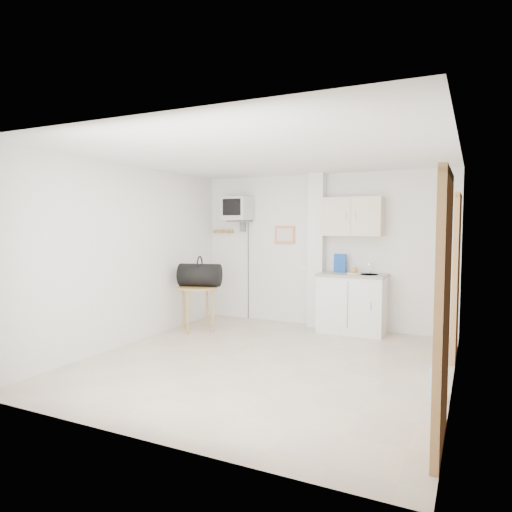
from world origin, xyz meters
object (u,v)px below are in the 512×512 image
at_px(crt_television, 238,209).
at_px(water_bottle, 436,384).
at_px(round_table, 198,292).
at_px(duffel_bag, 200,275).

relative_size(crt_television, water_bottle, 5.96).
bearing_deg(water_bottle, crt_television, 144.66).
distance_m(crt_television, round_table, 1.66).
bearing_deg(water_bottle, duffel_bag, 157.41).
distance_m(round_table, water_bottle, 3.94).
height_order(crt_television, water_bottle, crt_television).
relative_size(duffel_bag, water_bottle, 2.00).
bearing_deg(round_table, duffel_bag, 73.49).
height_order(crt_television, duffel_bag, crt_television).
relative_size(round_table, water_bottle, 1.94).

